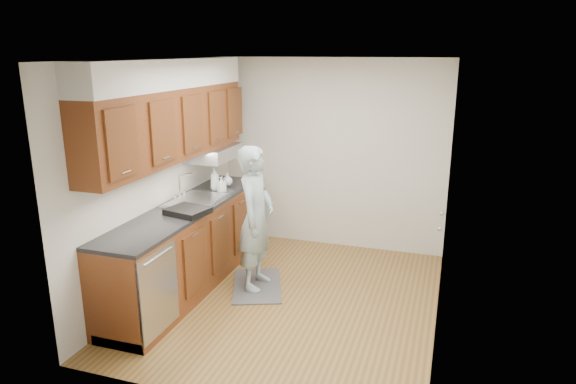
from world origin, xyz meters
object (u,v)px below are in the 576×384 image
(soap_bottle_c, at_px, (227,179))
(dish_rack, at_px, (188,211))
(soap_bottle_a, at_px, (215,178))
(person, at_px, (256,209))
(soap_bottle_b, at_px, (221,184))

(soap_bottle_c, xyz_separation_m, dish_rack, (0.09, -1.18, -0.05))
(soap_bottle_a, xyz_separation_m, dish_rack, (0.16, -0.96, -0.11))
(soap_bottle_c, bearing_deg, person, -47.53)
(soap_bottle_b, xyz_separation_m, dish_rack, (0.04, -0.90, -0.06))
(soap_bottle_c, distance_m, dish_rack, 1.19)
(soap_bottle_a, distance_m, soap_bottle_b, 0.14)
(dish_rack, bearing_deg, soap_bottle_b, 104.82)
(soap_bottle_b, distance_m, soap_bottle_c, 0.29)
(soap_bottle_b, relative_size, soap_bottle_c, 1.11)
(dish_rack, bearing_deg, soap_bottle_c, 106.87)
(soap_bottle_b, height_order, soap_bottle_c, soap_bottle_b)
(soap_bottle_a, xyz_separation_m, soap_bottle_b, (0.12, -0.06, -0.05))
(person, xyz_separation_m, soap_bottle_a, (-0.74, 0.52, 0.16))
(soap_bottle_c, relative_size, dish_rack, 0.42)
(soap_bottle_b, xyz_separation_m, soap_bottle_c, (-0.05, 0.28, -0.01))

